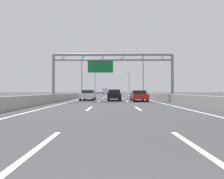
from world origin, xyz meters
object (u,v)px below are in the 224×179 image
(green_car, at_px, (107,92))
(black_car, at_px, (114,95))
(sign_gantry, at_px, (112,65))
(box_truck, at_px, (105,91))
(red_car, at_px, (139,95))
(streetlamp_left_far, at_px, (96,82))
(streetlamp_right_far, at_px, (129,82))
(blue_car, at_px, (118,92))
(white_car, at_px, (88,95))
(streetlamp_left_mid, at_px, (83,75))
(streetlamp_right_mid, at_px, (143,75))
(orange_car, at_px, (113,92))

(green_car, bearing_deg, black_car, -87.66)
(sign_gantry, height_order, box_truck, sign_gantry)
(red_car, xyz_separation_m, green_car, (-7.20, 99.37, 0.02))
(streetlamp_left_far, relative_size, streetlamp_right_far, 1.00)
(streetlamp_left_far, height_order, streetlamp_right_far, same)
(red_car, distance_m, green_car, 99.63)
(streetlamp_left_far, distance_m, green_car, 43.96)
(blue_car, xyz_separation_m, white_car, (-7.24, -85.10, 0.00))
(streetlamp_left_mid, xyz_separation_m, red_car, (10.86, -20.70, -4.67))
(streetlamp_left_far, relative_size, box_truck, 1.17)
(streetlamp_right_mid, relative_size, orange_car, 2.25)
(streetlamp_left_far, distance_m, box_truck, 9.41)
(streetlamp_right_far, bearing_deg, box_truck, 145.14)
(streetlamp_right_far, bearing_deg, green_car, 104.51)
(streetlamp_right_mid, bearing_deg, blue_car, 93.28)
(blue_car, bearing_deg, streetlamp_right_far, -83.13)
(sign_gantry, distance_m, streetlamp_left_far, 55.87)
(orange_car, distance_m, white_car, 53.15)
(streetlamp_right_mid, bearing_deg, box_truck, 104.40)
(streetlamp_right_mid, height_order, red_car, streetlamp_right_mid)
(streetlamp_left_mid, relative_size, black_car, 2.19)
(streetlamp_left_mid, height_order, black_car, streetlamp_left_mid)
(white_car, xyz_separation_m, box_truck, (0.10, 60.90, 0.86))
(sign_gantry, bearing_deg, streetlamp_right_mid, 69.26)
(white_car, bearing_deg, blue_car, 85.14)
(streetlamp_right_far, xyz_separation_m, green_car, (-11.27, 43.57, -4.65))
(streetlamp_right_mid, bearing_deg, black_car, -110.97)
(streetlamp_right_far, xyz_separation_m, red_car, (-4.07, -55.80, -4.67))
(streetlamp_left_mid, distance_m, black_car, 21.00)
(blue_car, distance_m, green_car, 13.88)
(streetlamp_right_mid, height_order, blue_car, streetlamp_right_mid)
(streetlamp_left_mid, xyz_separation_m, streetlamp_right_mid, (14.93, 0.00, 0.00))
(sign_gantry, relative_size, green_car, 3.47)
(orange_car, height_order, black_car, black_car)
(white_car, bearing_deg, streetlamp_right_mid, 58.61)
(streetlamp_left_mid, bearing_deg, box_truck, 84.71)
(streetlamp_right_far, distance_m, green_car, 45.24)
(box_truck, bearing_deg, streetlamp_left_mid, -95.29)
(streetlamp_left_mid, bearing_deg, black_car, -68.09)
(blue_car, bearing_deg, streetlamp_left_far, -109.21)
(black_car, bearing_deg, green_car, 92.34)
(red_car, bearing_deg, streetlamp_left_mid, 117.68)
(streetlamp_right_mid, bearing_deg, streetlamp_right_far, 90.00)
(black_car, relative_size, white_car, 0.96)
(streetlamp_left_far, bearing_deg, streetlamp_left_mid, -90.00)
(black_car, bearing_deg, red_car, -27.74)
(sign_gantry, height_order, blue_car, sign_gantry)
(black_car, distance_m, white_car, 3.89)
(blue_car, bearing_deg, green_car, 122.40)
(streetlamp_left_far, xyz_separation_m, streetlamp_right_far, (14.93, 0.00, 0.00))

